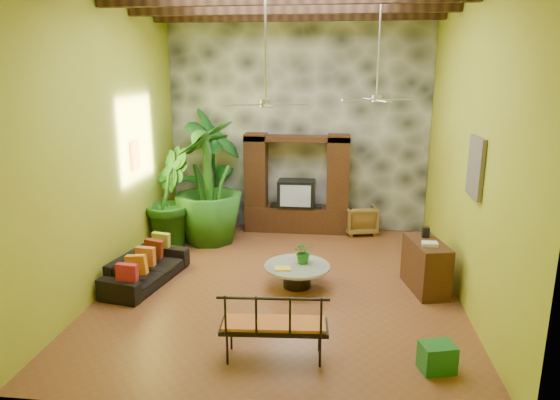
# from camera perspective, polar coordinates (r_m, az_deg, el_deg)

# --- Properties ---
(ground) EXTENTS (7.00, 7.00, 0.00)m
(ground) POSITION_cam_1_polar(r_m,az_deg,el_deg) (8.98, 0.17, -9.67)
(ground) COLOR brown
(ground) RESTS_ON ground
(back_wall) EXTENTS (6.00, 0.02, 5.00)m
(back_wall) POSITION_cam_1_polar(r_m,az_deg,el_deg) (11.74, 2.10, 8.73)
(back_wall) COLOR #ABA326
(back_wall) RESTS_ON ground
(left_wall) EXTENTS (0.02, 7.00, 5.00)m
(left_wall) POSITION_cam_1_polar(r_m,az_deg,el_deg) (9.11, -19.04, 6.28)
(left_wall) COLOR #ABA326
(left_wall) RESTS_ON ground
(right_wall) EXTENTS (0.02, 7.00, 5.00)m
(right_wall) POSITION_cam_1_polar(r_m,az_deg,el_deg) (8.49, 20.84, 5.58)
(right_wall) COLOR #ABA326
(right_wall) RESTS_ON ground
(stone_accent_wall) EXTENTS (5.98, 0.10, 4.98)m
(stone_accent_wall) POSITION_cam_1_polar(r_m,az_deg,el_deg) (11.68, 2.08, 8.70)
(stone_accent_wall) COLOR #33363A
(stone_accent_wall) RESTS_ON ground
(entertainment_center) EXTENTS (2.40, 0.55, 2.30)m
(entertainment_center) POSITION_cam_1_polar(r_m,az_deg,el_deg) (11.64, 1.89, 1.01)
(entertainment_center) COLOR #33170E
(entertainment_center) RESTS_ON ground
(ceiling_fan_front) EXTENTS (1.28, 1.28, 1.86)m
(ceiling_fan_front) POSITION_cam_1_polar(r_m,az_deg,el_deg) (7.83, -1.64, 12.47)
(ceiling_fan_front) COLOR #B3B4B8
(ceiling_fan_front) RESTS_ON ceiling
(ceiling_fan_back) EXTENTS (1.28, 1.28, 1.86)m
(ceiling_fan_back) POSITION_cam_1_polar(r_m,az_deg,el_deg) (9.37, 11.04, 12.55)
(ceiling_fan_back) COLOR #B3B4B8
(ceiling_fan_back) RESTS_ON ceiling
(wall_art_mask) EXTENTS (0.06, 0.32, 0.55)m
(wall_art_mask) POSITION_cam_1_polar(r_m,az_deg,el_deg) (10.05, -16.23, 4.89)
(wall_art_mask) COLOR gold
(wall_art_mask) RESTS_ON left_wall
(wall_art_painting) EXTENTS (0.06, 0.70, 0.90)m
(wall_art_painting) POSITION_cam_1_polar(r_m,az_deg,el_deg) (7.94, 21.45, 3.49)
(wall_art_painting) COLOR #256589
(wall_art_painting) RESTS_ON right_wall
(sofa) EXTENTS (1.08, 2.00, 0.55)m
(sofa) POSITION_cam_1_polar(r_m,az_deg,el_deg) (9.28, -15.03, -7.52)
(sofa) COLOR black
(sofa) RESTS_ON ground
(wicker_armchair) EXTENTS (0.86, 0.87, 0.67)m
(wicker_armchair) POSITION_cam_1_polar(r_m,az_deg,el_deg) (11.78, 9.10, -2.18)
(wicker_armchair) COLOR olive
(wicker_armchair) RESTS_ON ground
(tall_plant_a) EXTENTS (1.65, 1.82, 2.87)m
(tall_plant_a) POSITION_cam_1_polar(r_m,az_deg,el_deg) (11.86, -7.50, 3.48)
(tall_plant_a) COLOR #1B681F
(tall_plant_a) RESTS_ON ground
(tall_plant_b) EXTENTS (1.18, 1.35, 2.12)m
(tall_plant_b) POSITION_cam_1_polar(r_m,az_deg,el_deg) (10.91, -12.69, 0.25)
(tall_plant_b) COLOR #1D5516
(tall_plant_b) RESTS_ON ground
(tall_plant_c) EXTENTS (1.73, 1.73, 2.69)m
(tall_plant_c) POSITION_cam_1_polar(r_m,az_deg,el_deg) (10.93, -8.19, 2.01)
(tall_plant_c) COLOR #246019
(tall_plant_c) RESTS_ON ground
(coffee_table) EXTENTS (1.15, 1.15, 0.40)m
(coffee_table) POSITION_cam_1_polar(r_m,az_deg,el_deg) (8.83, 1.96, -8.31)
(coffee_table) COLOR black
(coffee_table) RESTS_ON ground
(centerpiece_plant) EXTENTS (0.43, 0.39, 0.40)m
(centerpiece_plant) POSITION_cam_1_polar(r_m,az_deg,el_deg) (8.81, 2.74, -5.97)
(centerpiece_plant) COLOR #1E691B
(centerpiece_plant) RESTS_ON coffee_table
(yellow_tray) EXTENTS (0.30, 0.24, 0.03)m
(yellow_tray) POSITION_cam_1_polar(r_m,az_deg,el_deg) (8.58, 0.28, -7.84)
(yellow_tray) COLOR yellow
(yellow_tray) RESTS_ON coffee_table
(iron_bench) EXTENTS (1.43, 0.60, 0.57)m
(iron_bench) POSITION_cam_1_polar(r_m,az_deg,el_deg) (6.59, -0.75, -13.88)
(iron_bench) COLOR black
(iron_bench) RESTS_ON ground
(side_console) EXTENTS (0.71, 1.18, 0.88)m
(side_console) POSITION_cam_1_polar(r_m,az_deg,el_deg) (8.99, 16.32, -7.24)
(side_console) COLOR #341D10
(side_console) RESTS_ON ground
(green_bin) EXTENTS (0.49, 0.41, 0.37)m
(green_bin) POSITION_cam_1_polar(r_m,az_deg,el_deg) (6.88, 17.52, -16.77)
(green_bin) COLOR #217D3F
(green_bin) RESTS_ON ground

